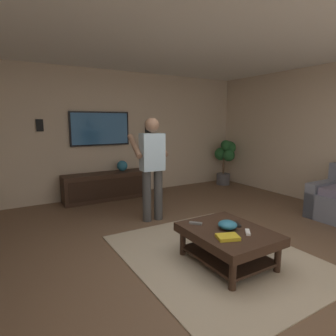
# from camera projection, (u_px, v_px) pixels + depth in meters

# --- Properties ---
(ground_plane) EXTENTS (8.22, 8.22, 0.00)m
(ground_plane) POSITION_uv_depth(u_px,v_px,m) (207.00, 263.00, 3.19)
(ground_plane) COLOR brown
(wall_back_tv) EXTENTS (0.10, 6.87, 2.62)m
(wall_back_tv) POSITION_uv_depth(u_px,v_px,m) (104.00, 134.00, 5.91)
(wall_back_tv) COLOR #C6B299
(wall_back_tv) RESTS_ON ground
(ceiling_slab) EXTENTS (7.05, 6.87, 0.10)m
(ceiling_slab) POSITION_uv_depth(u_px,v_px,m) (213.00, 8.00, 2.75)
(ceiling_slab) COLOR white
(area_rug) EXTENTS (2.42, 1.97, 0.01)m
(area_rug) POSITION_uv_depth(u_px,v_px,m) (215.00, 255.00, 3.35)
(area_rug) COLOR tan
(area_rug) RESTS_ON ground
(coffee_table) EXTENTS (1.00, 0.80, 0.40)m
(coffee_table) POSITION_uv_depth(u_px,v_px,m) (228.00, 238.00, 3.14)
(coffee_table) COLOR #332116
(coffee_table) RESTS_ON ground
(media_console) EXTENTS (0.45, 1.70, 0.55)m
(media_console) POSITION_uv_depth(u_px,v_px,m) (106.00, 186.00, 5.74)
(media_console) COLOR #332116
(media_console) RESTS_ON ground
(tv) EXTENTS (0.05, 1.22, 0.69)m
(tv) POSITION_uv_depth(u_px,v_px,m) (100.00, 129.00, 5.76)
(tv) COLOR black
(person_standing) EXTENTS (0.56, 0.56, 1.64)m
(person_standing) POSITION_uv_depth(u_px,v_px,m) (152.00, 163.00, 4.44)
(person_standing) COLOR #3F3F3F
(person_standing) RESTS_ON ground
(potted_plant_tall) EXTENTS (0.57, 0.49, 1.12)m
(potted_plant_tall) POSITION_uv_depth(u_px,v_px,m) (225.00, 157.00, 7.08)
(potted_plant_tall) COLOR #4C4C51
(potted_plant_tall) RESTS_ON ground
(bowl) EXTENTS (0.21, 0.21, 0.09)m
(bowl) POSITION_uv_depth(u_px,v_px,m) (228.00, 225.00, 3.13)
(bowl) COLOR teal
(bowl) RESTS_ON coffee_table
(remote_white) EXTENTS (0.14, 0.13, 0.02)m
(remote_white) POSITION_uv_depth(u_px,v_px,m) (248.00, 232.00, 3.02)
(remote_white) COLOR white
(remote_white) RESTS_ON coffee_table
(remote_black) EXTENTS (0.16, 0.10, 0.02)m
(remote_black) POSITION_uv_depth(u_px,v_px,m) (237.00, 224.00, 3.25)
(remote_black) COLOR black
(remote_black) RESTS_ON coffee_table
(remote_grey) EXTENTS (0.14, 0.13, 0.02)m
(remote_grey) POSITION_uv_depth(u_px,v_px,m) (196.00, 223.00, 3.28)
(remote_grey) COLOR slate
(remote_grey) RESTS_ON coffee_table
(book) EXTENTS (0.23, 0.26, 0.04)m
(book) POSITION_uv_depth(u_px,v_px,m) (228.00, 237.00, 2.87)
(book) COLOR gold
(book) RESTS_ON coffee_table
(vase_round) EXTENTS (0.22, 0.22, 0.22)m
(vase_round) POSITION_uv_depth(u_px,v_px,m) (122.00, 166.00, 5.92)
(vase_round) COLOR teal
(vase_round) RESTS_ON media_console
(wall_speaker_left) EXTENTS (0.06, 0.12, 0.22)m
(wall_speaker_left) POSITION_uv_depth(u_px,v_px,m) (148.00, 128.00, 6.32)
(wall_speaker_left) COLOR black
(wall_speaker_right) EXTENTS (0.06, 0.12, 0.22)m
(wall_speaker_right) POSITION_uv_depth(u_px,v_px,m) (40.00, 125.00, 5.18)
(wall_speaker_right) COLOR black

